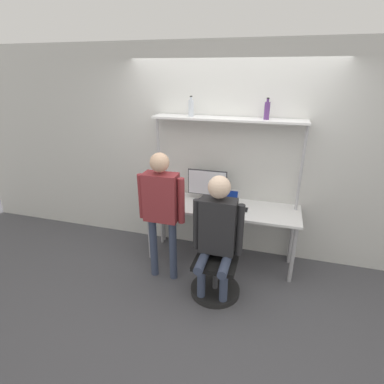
{
  "coord_description": "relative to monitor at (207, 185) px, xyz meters",
  "views": [
    {
      "loc": [
        0.59,
        -3.07,
        2.37
      ],
      "look_at": [
        -0.25,
        -0.15,
        1.12
      ],
      "focal_mm": 28.0,
      "sensor_mm": 36.0,
      "label": 1
    }
  ],
  "objects": [
    {
      "name": "ground_plane",
      "position": [
        0.22,
        -0.45,
        -1.0
      ],
      "size": [
        12.0,
        12.0,
        0.0
      ],
      "primitive_type": "plane",
      "color": "#4C4C51"
    },
    {
      "name": "wall_back",
      "position": [
        0.22,
        0.21,
        0.35
      ],
      "size": [
        8.0,
        0.06,
        2.7
      ],
      "color": "silver",
      "rests_on": "ground_plane"
    },
    {
      "name": "desk",
      "position": [
        0.22,
        -0.12,
        -0.3
      ],
      "size": [
        1.92,
        0.61,
        0.77
      ],
      "color": "white",
      "rests_on": "ground_plane"
    },
    {
      "name": "shelf_unit",
      "position": [
        0.22,
        0.03,
        0.59
      ],
      "size": [
        1.82,
        0.28,
        1.85
      ],
      "color": "white",
      "rests_on": "ground_plane"
    },
    {
      "name": "monitor",
      "position": [
        0.0,
        0.0,
        0.0
      ],
      "size": [
        0.51,
        0.22,
        0.42
      ],
      "color": "#333338",
      "rests_on": "desk"
    },
    {
      "name": "laptop",
      "position": [
        0.26,
        -0.16,
        -0.16
      ],
      "size": [
        0.34,
        0.23,
        0.23
      ],
      "color": "#BCBCC1",
      "rests_on": "desk"
    },
    {
      "name": "cell_phone",
      "position": [
        0.52,
        -0.16,
        -0.22
      ],
      "size": [
        0.07,
        0.15,
        0.01
      ],
      "color": "silver",
      "rests_on": "desk"
    },
    {
      "name": "office_chair",
      "position": [
        0.3,
        -0.75,
        -0.72
      ],
      "size": [
        0.56,
        0.56,
        0.9
      ],
      "color": "black",
      "rests_on": "ground_plane"
    },
    {
      "name": "person_seated",
      "position": [
        0.3,
        -0.8,
        -0.17
      ],
      "size": [
        0.54,
        0.48,
        1.4
      ],
      "color": "#38425B",
      "rests_on": "ground_plane"
    },
    {
      "name": "person_standing",
      "position": [
        -0.36,
        -0.68,
        -0.01
      ],
      "size": [
        0.55,
        0.21,
        1.56
      ],
      "color": "#38425B",
      "rests_on": "ground_plane"
    },
    {
      "name": "bottle_purple",
      "position": [
        0.66,
        0.03,
        0.95
      ],
      "size": [
        0.06,
        0.06,
        0.24
      ],
      "color": "#593372",
      "rests_on": "shelf_unit"
    },
    {
      "name": "bottle_clear",
      "position": [
        -0.22,
        0.03,
        0.95
      ],
      "size": [
        0.06,
        0.06,
        0.24
      ],
      "color": "silver",
      "rests_on": "shelf_unit"
    }
  ]
}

